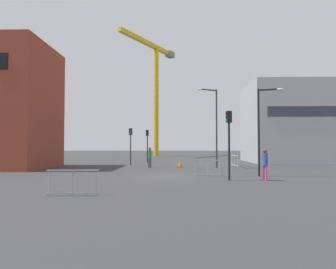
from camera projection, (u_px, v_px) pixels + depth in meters
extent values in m
plane|color=#333335|center=(167.00, 176.00, 19.65)|extent=(160.00, 160.00, 0.00)
cube|color=black|center=(1.00, 61.00, 22.85)|extent=(1.10, 0.06, 1.30)
cube|color=#A8AAB2|center=(303.00, 123.00, 35.79)|extent=(13.43, 8.39, 9.43)
cube|color=#2D3847|center=(320.00, 111.00, 31.59)|extent=(11.29, 0.08, 1.10)
cylinder|color=gold|center=(156.00, 103.00, 53.29)|extent=(0.90, 0.90, 19.37)
cube|color=gold|center=(148.00, 43.00, 51.40)|extent=(8.16, 13.29, 0.70)
cube|color=slate|center=(170.00, 54.00, 57.72)|extent=(1.94, 2.16, 1.10)
cylinder|color=#2D2D30|center=(217.00, 129.00, 26.67)|extent=(0.14, 0.14, 7.12)
cube|color=#2D2D30|center=(208.00, 90.00, 26.43)|extent=(1.63, 0.84, 0.10)
ellipsoid|color=silver|center=(200.00, 89.00, 26.07)|extent=(0.44, 0.24, 0.16)
cylinder|color=black|center=(259.00, 132.00, 19.69)|extent=(0.14, 0.14, 5.86)
cube|color=black|center=(269.00, 90.00, 19.56)|extent=(1.34, 0.51, 0.10)
ellipsoid|color=silver|center=(280.00, 89.00, 19.34)|extent=(0.44, 0.24, 0.16)
cylinder|color=#2D2D30|center=(131.00, 150.00, 30.20)|extent=(0.12, 0.12, 3.09)
cube|color=#2D2D30|center=(131.00, 132.00, 30.27)|extent=(0.37, 0.36, 0.70)
sphere|color=#390605|center=(129.00, 129.00, 30.18)|extent=(0.11, 0.11, 0.11)
sphere|color=#3C2905|center=(129.00, 132.00, 30.17)|extent=(0.11, 0.11, 0.11)
sphere|color=green|center=(129.00, 134.00, 30.16)|extent=(0.11, 0.11, 0.11)
cylinder|color=black|center=(229.00, 151.00, 17.44)|extent=(0.12, 0.12, 3.42)
cube|color=black|center=(229.00, 117.00, 17.51)|extent=(0.34, 0.32, 0.70)
sphere|color=#390605|center=(226.00, 113.00, 17.46)|extent=(0.11, 0.11, 0.11)
sphere|color=#3C2905|center=(226.00, 117.00, 17.45)|extent=(0.11, 0.11, 0.11)
sphere|color=green|center=(226.00, 120.00, 17.45)|extent=(0.11, 0.11, 0.11)
cylinder|color=black|center=(147.00, 149.00, 34.11)|extent=(0.12, 0.12, 3.11)
cube|color=black|center=(147.00, 133.00, 34.17)|extent=(0.29, 0.26, 0.70)
sphere|color=#390605|center=(146.00, 131.00, 34.20)|extent=(0.11, 0.11, 0.11)
sphere|color=#F2A514|center=(146.00, 133.00, 34.19)|extent=(0.11, 0.11, 0.11)
sphere|color=#07330F|center=(146.00, 135.00, 34.18)|extent=(0.11, 0.11, 0.11)
cylinder|color=#D14C8C|center=(264.00, 173.00, 17.41)|extent=(0.14, 0.14, 0.88)
cylinder|color=#D14C8C|center=(266.00, 173.00, 17.22)|extent=(0.14, 0.14, 0.88)
cylinder|color=#33519E|center=(265.00, 159.00, 17.34)|extent=(0.34, 0.34, 0.73)
sphere|color=brown|center=(265.00, 151.00, 17.36)|extent=(0.24, 0.24, 0.24)
cylinder|color=#4C4C51|center=(149.00, 163.00, 26.81)|extent=(0.14, 0.14, 0.89)
cylinder|color=#4C4C51|center=(151.00, 163.00, 26.93)|extent=(0.14, 0.14, 0.89)
cylinder|color=#2D844C|center=(150.00, 154.00, 26.90)|extent=(0.34, 0.34, 0.74)
sphere|color=brown|center=(150.00, 149.00, 26.92)|extent=(0.24, 0.24, 0.24)
cube|color=#B2B5BA|center=(235.00, 155.00, 28.56)|extent=(0.24, 2.28, 0.06)
cube|color=#B2B5BA|center=(235.00, 165.00, 28.53)|extent=(0.24, 2.28, 0.06)
cylinder|color=#B2B5BA|center=(238.00, 162.00, 27.52)|extent=(0.04, 0.04, 1.05)
cylinder|color=#B2B5BA|center=(235.00, 161.00, 28.55)|extent=(0.04, 0.04, 1.05)
cylinder|color=#B2B5BA|center=(232.00, 160.00, 29.57)|extent=(0.04, 0.04, 1.05)
cube|color=#9EA0A5|center=(73.00, 170.00, 12.23)|extent=(2.15, 0.21, 0.06)
cube|color=#9EA0A5|center=(73.00, 193.00, 12.19)|extent=(2.15, 0.21, 0.06)
cylinder|color=#9EA0A5|center=(49.00, 183.00, 12.16)|extent=(0.04, 0.04, 1.05)
cylinder|color=#9EA0A5|center=(73.00, 183.00, 12.21)|extent=(0.04, 0.04, 1.05)
cylinder|color=#9EA0A5|center=(96.00, 183.00, 12.26)|extent=(0.04, 0.04, 1.05)
cube|color=#9EA0A5|center=(207.00, 160.00, 19.80)|extent=(1.84, 0.14, 0.06)
cube|color=#9EA0A5|center=(208.00, 175.00, 19.77)|extent=(1.84, 0.14, 0.06)
cylinder|color=#9EA0A5|center=(195.00, 168.00, 19.84)|extent=(0.04, 0.04, 1.05)
cylinder|color=#9EA0A5|center=(207.00, 168.00, 19.79)|extent=(0.04, 0.04, 1.05)
cylinder|color=#9EA0A5|center=(220.00, 168.00, 19.73)|extent=(0.04, 0.04, 1.05)
cube|color=black|center=(180.00, 167.00, 27.69)|extent=(0.57, 0.57, 0.03)
cone|color=#E55B0F|center=(180.00, 164.00, 27.70)|extent=(0.44, 0.44, 0.58)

